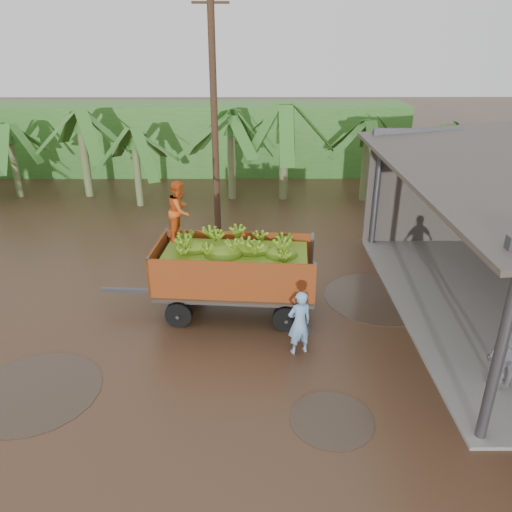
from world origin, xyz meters
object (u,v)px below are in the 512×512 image
(banana_trailer, at_px, (234,268))
(man_blue, at_px, (300,323))
(utility_pole, at_px, (214,118))
(man_grey, at_px, (509,350))

(banana_trailer, relative_size, man_blue, 3.62)
(man_blue, distance_m, utility_pole, 8.74)
(man_grey, relative_size, utility_pole, 0.23)
(utility_pole, bearing_deg, man_blue, -72.54)
(man_blue, xyz_separation_m, man_grey, (4.22, -1.36, 0.17))
(utility_pole, bearing_deg, man_grey, -53.69)
(man_blue, bearing_deg, utility_pole, -92.49)
(banana_trailer, height_order, utility_pole, utility_pole)
(man_blue, bearing_deg, man_grey, 142.17)
(banana_trailer, xyz_separation_m, man_grey, (5.81, -3.31, -0.30))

